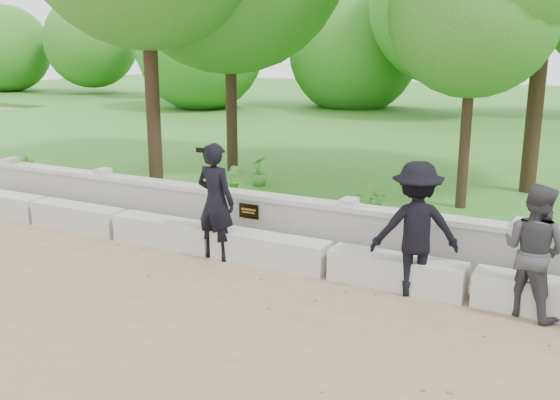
% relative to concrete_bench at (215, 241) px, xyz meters
% --- Properties ---
extents(ground, '(80.00, 80.00, 0.00)m').
position_rel_concrete_bench_xyz_m(ground, '(-0.00, -1.90, -0.22)').
color(ground, '#957C5B').
rests_on(ground, ground).
extents(lawn, '(40.00, 22.00, 0.25)m').
position_rel_concrete_bench_xyz_m(lawn, '(-0.00, 12.10, -0.10)').
color(lawn, '#2D661A').
rests_on(lawn, ground).
extents(concrete_bench, '(11.90, 0.45, 0.45)m').
position_rel_concrete_bench_xyz_m(concrete_bench, '(0.00, 0.00, 0.00)').
color(concrete_bench, beige).
rests_on(concrete_bench, ground).
extents(parapet_wall, '(12.50, 0.35, 0.90)m').
position_rel_concrete_bench_xyz_m(parapet_wall, '(0.00, 0.70, 0.24)').
color(parapet_wall, '#B4B2AA').
rests_on(parapet_wall, ground).
extents(man_main, '(0.71, 0.63, 1.84)m').
position_rel_concrete_bench_xyz_m(man_main, '(0.13, -0.15, 0.69)').
color(man_main, black).
rests_on(man_main, ground).
extents(visitor_left, '(1.00, 0.90, 1.67)m').
position_rel_concrete_bench_xyz_m(visitor_left, '(4.74, -0.10, 0.61)').
color(visitor_left, '#36363B').
rests_on(visitor_left, ground).
extents(visitor_mid, '(1.35, 1.12, 1.82)m').
position_rel_concrete_bench_xyz_m(visitor_mid, '(3.27, -0.10, 0.68)').
color(visitor_mid, black).
rests_on(visitor_mid, ground).
extents(shrub_a, '(0.35, 0.40, 0.64)m').
position_rel_concrete_bench_xyz_m(shrub_a, '(-5.90, 1.40, 0.34)').
color(shrub_a, '#418A2F').
rests_on(shrub_a, lawn).
extents(shrub_b, '(0.39, 0.38, 0.56)m').
position_rel_concrete_bench_xyz_m(shrub_b, '(-1.50, 2.92, 0.30)').
color(shrub_b, '#418A2F').
rests_on(shrub_b, lawn).
extents(shrub_c, '(0.78, 0.79, 0.66)m').
position_rel_concrete_bench_xyz_m(shrub_c, '(1.82, 2.26, 0.36)').
color(shrub_c, '#418A2F').
rests_on(shrub_c, lawn).
extents(shrub_d, '(0.36, 0.40, 0.65)m').
position_rel_concrete_bench_xyz_m(shrub_d, '(-1.32, 3.73, 0.35)').
color(shrub_d, '#418A2F').
rests_on(shrub_d, lawn).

